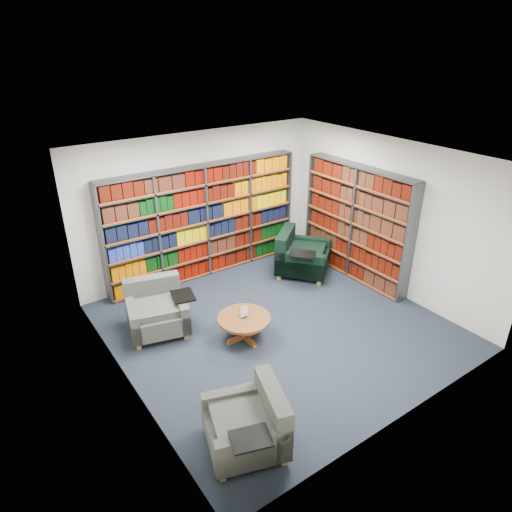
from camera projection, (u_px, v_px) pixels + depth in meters
room_shell at (278, 249)px, 6.96m from camera, size 5.02×5.02×2.82m
bookshelf_back at (205, 222)px, 8.82m from camera, size 4.00×0.28×2.20m
bookshelf_right at (356, 223)px, 8.74m from camera, size 0.28×2.50×2.20m
chair_teal_left at (156, 310)px, 7.38m from camera, size 1.17×1.09×0.82m
chair_green_right at (299, 257)px, 9.13m from camera, size 1.35×1.35×0.88m
chair_teal_front at (252, 425)px, 5.23m from camera, size 1.09×1.14×0.78m
coffee_table at (244, 322)px, 7.13m from camera, size 0.83×0.83×0.59m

